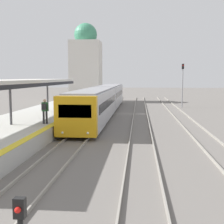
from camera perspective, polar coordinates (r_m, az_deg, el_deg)
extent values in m
cube|color=beige|center=(21.46, -18.21, 5.34)|extent=(4.00, 20.86, 0.20)
cube|color=black|center=(20.77, -13.19, 4.86)|extent=(0.08, 20.86, 0.24)
cylinder|color=#47474C|center=(21.53, -18.07, 1.41)|extent=(0.16, 0.16, 2.75)
cylinder|color=#47474C|center=(29.36, -11.70, 2.84)|extent=(0.16, 0.16, 2.75)
cylinder|color=#2D2D33|center=(21.53, -12.38, -0.96)|extent=(0.14, 0.14, 0.85)
cylinder|color=#2D2D33|center=(21.47, -11.87, -0.97)|extent=(0.14, 0.14, 0.85)
cube|color=#2D6638|center=(21.43, -12.18, 0.96)|extent=(0.40, 0.22, 0.60)
sphere|color=tan|center=(21.39, -12.20, 2.03)|extent=(0.22, 0.22, 0.22)
cube|color=#232328|center=(21.23, -12.34, 0.96)|extent=(0.30, 0.18, 0.40)
cube|color=gold|center=(19.93, -6.61, -0.81)|extent=(2.69, 0.70, 2.60)
cube|color=black|center=(19.57, -6.82, 0.13)|extent=(2.10, 0.04, 0.83)
sphere|color=#EFEACC|center=(19.93, -9.05, -3.75)|extent=(0.16, 0.16, 0.16)
sphere|color=#EFEACC|center=(19.61, -4.46, -3.86)|extent=(0.16, 0.16, 0.16)
cube|color=#B7B7BC|center=(27.48, -3.38, 1.19)|extent=(2.69, 14.71, 2.60)
cube|color=gray|center=(27.39, -3.40, 4.02)|extent=(2.37, 14.42, 0.12)
cube|color=black|center=(27.46, -3.39, 1.79)|extent=(2.71, 13.54, 0.68)
cylinder|color=black|center=(23.18, -7.89, -2.86)|extent=(0.12, 0.70, 0.70)
cylinder|color=black|center=(22.78, -2.27, -2.97)|extent=(0.12, 0.70, 0.70)
cylinder|color=black|center=(32.48, -4.14, -0.18)|extent=(0.12, 0.70, 0.70)
cylinder|color=black|center=(32.20, -0.12, -0.22)|extent=(0.12, 0.70, 0.70)
cube|color=#B7B7BC|center=(42.40, -0.42, 3.03)|extent=(2.69, 14.71, 2.60)
cube|color=gray|center=(42.34, -0.42, 4.86)|extent=(2.37, 14.42, 0.12)
cube|color=black|center=(42.39, -0.42, 3.41)|extent=(2.71, 13.54, 0.68)
cylinder|color=black|center=(37.89, -2.82, 0.77)|extent=(0.12, 0.70, 0.70)
cylinder|color=black|center=(37.65, 0.63, 0.74)|extent=(0.12, 0.70, 0.70)
cylinder|color=black|center=(47.35, -1.25, 1.90)|extent=(0.12, 0.70, 0.70)
cylinder|color=black|center=(47.15, 1.52, 1.88)|extent=(0.12, 0.70, 0.70)
cube|color=black|center=(5.81, -16.52, -16.46)|extent=(0.20, 0.14, 0.36)
sphere|color=red|center=(5.74, -16.86, -16.79)|extent=(0.11, 0.11, 0.11)
cylinder|color=gray|center=(42.92, 12.76, 4.71)|extent=(0.14, 0.14, 5.83)
cube|color=black|center=(42.92, 12.84, 8.13)|extent=(0.28, 0.20, 0.70)
sphere|color=red|center=(42.81, 12.87, 8.32)|extent=(0.14, 0.14, 0.14)
cube|color=silver|center=(53.03, -4.78, 7.40)|extent=(4.94, 4.94, 10.03)
sphere|color=#3D8966|center=(53.48, -4.84, 13.90)|extent=(3.80, 3.80, 3.80)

